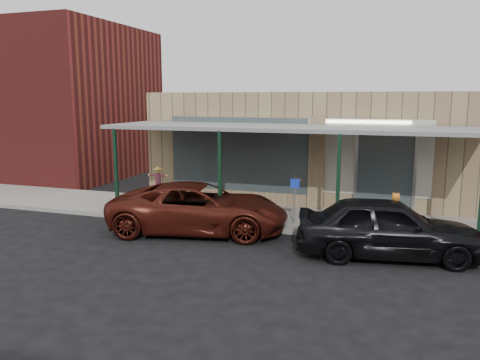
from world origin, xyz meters
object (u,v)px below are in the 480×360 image
(parked_sedan, at_px, (387,227))
(car_maroon, at_px, (199,208))
(handicap_sign, at_px, (295,195))
(barrel_scarecrow, at_px, (158,190))
(barrel_pumpkin, at_px, (183,205))

(parked_sedan, height_order, car_maroon, parked_sedan)
(handicap_sign, distance_m, car_maroon, 2.96)
(handicap_sign, bearing_deg, parked_sedan, -28.54)
(barrel_scarecrow, bearing_deg, barrel_pumpkin, -13.03)
(car_maroon, bearing_deg, handicap_sign, -75.28)
(barrel_scarecrow, height_order, handicap_sign, handicap_sign)
(handicap_sign, height_order, car_maroon, handicap_sign)
(barrel_scarecrow, distance_m, handicap_sign, 5.61)
(barrel_scarecrow, bearing_deg, handicap_sign, 7.46)
(barrel_pumpkin, height_order, car_maroon, car_maroon)
(barrel_scarecrow, relative_size, barrel_pumpkin, 2.05)
(barrel_scarecrow, xyz_separation_m, parked_sedan, (8.21, -3.23, 0.16))
(handicap_sign, xyz_separation_m, parked_sedan, (2.78, -1.89, -0.28))
(parked_sedan, bearing_deg, car_maroon, 74.66)
(barrel_scarecrow, bearing_deg, car_maroon, -22.06)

